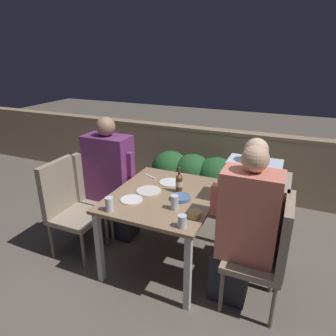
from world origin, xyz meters
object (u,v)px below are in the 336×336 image
(chair_right_near, at_px, (270,248))
(chair_right_far, at_px, (270,223))
(person_purple_stripe, at_px, (112,179))
(person_coral_top, at_px, (243,229))
(chair_left_far, at_px, (97,185))
(person_blue_shirt, at_px, (246,209))
(beer_bottle, at_px, (179,183))
(potted_plant, at_px, (92,174))
(chair_left_near, at_px, (67,201))

(chair_right_near, relative_size, chair_right_far, 1.00)
(person_purple_stripe, relative_size, person_coral_top, 0.99)
(chair_left_far, bearing_deg, chair_right_far, -1.63)
(chair_right_near, height_order, chair_right_far, same)
(chair_right_near, height_order, person_blue_shirt, person_blue_shirt)
(person_coral_top, relative_size, chair_right_far, 1.40)
(chair_right_near, xyz_separation_m, beer_bottle, (-0.84, 0.30, 0.26))
(chair_right_far, relative_size, potted_plant, 1.36)
(chair_left_far, bearing_deg, person_blue_shirt, -1.84)
(chair_left_near, bearing_deg, chair_right_far, 11.40)
(chair_right_near, distance_m, person_coral_top, 0.23)
(chair_left_far, distance_m, person_blue_shirt, 1.59)
(person_purple_stripe, height_order, person_blue_shirt, person_purple_stripe)
(chair_right_near, xyz_separation_m, chair_right_far, (-0.04, 0.36, 0.00))
(chair_left_near, distance_m, person_coral_top, 1.67)
(chair_right_far, bearing_deg, person_purple_stripe, 178.16)
(chair_left_near, height_order, chair_right_near, same)
(person_coral_top, distance_m, potted_plant, 2.26)
(chair_left_far, relative_size, chair_right_near, 1.00)
(chair_left_far, height_order, person_blue_shirt, person_blue_shirt)
(person_purple_stripe, bearing_deg, potted_plant, 143.29)
(chair_right_near, height_order, beer_bottle, beer_bottle)
(person_purple_stripe, bearing_deg, chair_right_near, -14.18)
(chair_right_far, height_order, beer_bottle, beer_bottle)
(person_purple_stripe, bearing_deg, chair_left_far, 180.00)
(chair_right_near, bearing_deg, person_coral_top, 180.00)
(chair_left_far, relative_size, potted_plant, 1.36)
(chair_left_far, relative_size, person_coral_top, 0.72)
(beer_bottle, bearing_deg, person_blue_shirt, 6.18)
(person_coral_top, xyz_separation_m, person_blue_shirt, (-0.04, 0.36, -0.03))
(chair_left_far, distance_m, chair_right_near, 1.88)
(person_blue_shirt, bearing_deg, chair_right_far, 0.00)
(chair_right_far, distance_m, potted_plant, 2.30)
(person_coral_top, bearing_deg, chair_right_near, -0.00)
(chair_right_far, bearing_deg, chair_right_near, -84.04)
(person_blue_shirt, bearing_deg, person_coral_top, -83.81)
(chair_right_near, height_order, potted_plant, chair_right_near)
(chair_left_near, bearing_deg, person_blue_shirt, 12.79)
(person_purple_stripe, height_order, beer_bottle, person_purple_stripe)
(person_coral_top, height_order, beer_bottle, person_coral_top)
(chair_right_far, relative_size, person_blue_shirt, 0.74)
(beer_bottle, relative_size, potted_plant, 0.34)
(beer_bottle, bearing_deg, person_purple_stripe, 171.70)
(chair_right_near, relative_size, person_blue_shirt, 0.74)
(person_purple_stripe, xyz_separation_m, chair_right_far, (1.59, -0.05, -0.10))
(person_coral_top, relative_size, beer_bottle, 5.55)
(chair_right_near, relative_size, person_coral_top, 0.72)
(chair_left_far, xyz_separation_m, potted_plant, (-0.44, 0.48, -0.12))
(chair_left_near, relative_size, chair_left_far, 1.00)
(person_coral_top, relative_size, person_blue_shirt, 1.04)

